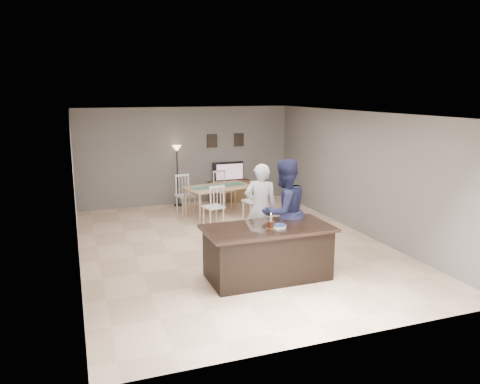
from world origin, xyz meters
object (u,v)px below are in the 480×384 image
object	(u,v)px
dining_table	(218,191)
floor_lamp	(177,159)
kitchen_island	(267,252)
tv_console	(230,191)
birthday_cake	(271,224)
man	(284,212)
television	(229,172)
woman	(261,208)
plate_stack	(278,226)

from	to	relation	value
dining_table	floor_lamp	world-z (taller)	floor_lamp
kitchen_island	tv_console	size ratio (longest dim) A/B	1.79
tv_console	birthday_cake	distance (m)	5.80
kitchen_island	man	bearing A→B (deg)	44.81
kitchen_island	birthday_cake	xyz separation A→B (m)	(0.02, -0.07, 0.51)
tv_console	floor_lamp	size ratio (longest dim) A/B	0.72
tv_console	birthday_cake	xyz separation A→B (m)	(-1.18, -5.64, 0.66)
television	floor_lamp	bearing A→B (deg)	1.89
tv_console	birthday_cake	bearing A→B (deg)	-101.79
tv_console	woman	world-z (taller)	woman
kitchen_island	woman	size ratio (longest dim) A/B	1.23
woman	plate_stack	xyz separation A→B (m)	(-0.27, -1.43, 0.04)
television	woman	distance (m)	4.36
kitchen_island	dining_table	distance (m)	4.17
woman	tv_console	bearing A→B (deg)	-79.35
dining_table	kitchen_island	bearing A→B (deg)	-109.14
man	birthday_cake	world-z (taller)	man
tv_console	birthday_cake	world-z (taller)	birthday_cake
plate_stack	dining_table	distance (m)	4.25
floor_lamp	man	bearing A→B (deg)	-80.25
plate_stack	man	bearing A→B (deg)	57.92
birthday_cake	plate_stack	xyz separation A→B (m)	(0.14, -0.01, -0.04)
tv_console	man	distance (m)	5.11
woman	television	bearing A→B (deg)	-79.19
kitchen_island	man	distance (m)	0.94
woman	birthday_cake	xyz separation A→B (m)	(-0.40, -1.42, 0.08)
woman	man	distance (m)	0.82
television	man	bearing A→B (deg)	82.76
kitchen_island	television	size ratio (longest dim) A/B	2.35
tv_console	plate_stack	bearing A→B (deg)	-100.45
man	floor_lamp	world-z (taller)	man
kitchen_island	floor_lamp	bearing A→B (deg)	93.20
kitchen_island	tv_console	distance (m)	5.70
kitchen_island	tv_console	world-z (taller)	kitchen_island
man	plate_stack	xyz separation A→B (m)	(-0.40, -0.63, -0.05)
television	plate_stack	world-z (taller)	television
kitchen_island	dining_table	size ratio (longest dim) A/B	1.00
tv_console	plate_stack	size ratio (longest dim) A/B	4.50
man	plate_stack	distance (m)	0.75
woman	plate_stack	world-z (taller)	woman
dining_table	woman	bearing A→B (deg)	-103.20
woman	dining_table	bearing A→B (deg)	-68.75
television	plate_stack	size ratio (longest dim) A/B	3.42
tv_console	woman	xyz separation A→B (m)	(-0.77, -4.22, 0.58)
tv_console	dining_table	bearing A→B (deg)	-118.90
kitchen_island	television	distance (m)	5.78
dining_table	floor_lamp	bearing A→B (deg)	103.41
man	birthday_cake	xyz separation A→B (m)	(-0.53, -0.62, -0.01)
birthday_cake	dining_table	world-z (taller)	birthday_cake
tv_console	kitchen_island	bearing A→B (deg)	-102.16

